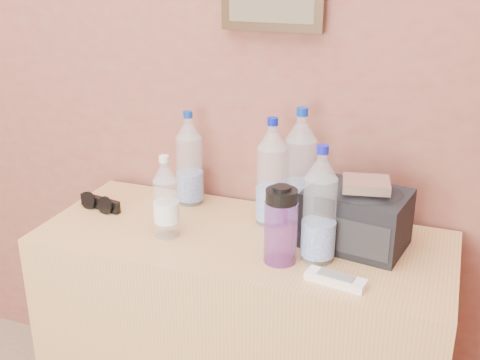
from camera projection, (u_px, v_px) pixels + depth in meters
name	position (u px, v px, depth m)	size (l,w,h in m)	color
dresser	(243.00, 343.00, 1.85)	(1.17, 0.49, 0.73)	#A0784F
pet_large_a	(189.00, 163.00, 1.89)	(0.08, 0.08, 0.30)	silver
pet_large_b	(272.00, 178.00, 1.74)	(0.09, 0.09, 0.32)	white
pet_large_c	(300.00, 172.00, 1.76)	(0.09, 0.09, 0.35)	silver
pet_large_d	(320.00, 211.00, 1.54)	(0.09, 0.09, 0.31)	#C5EBFE
pet_small	(166.00, 201.00, 1.68)	(0.07, 0.07, 0.24)	silver
nalgene_bottle	(281.00, 225.00, 1.54)	(0.09, 0.09, 0.21)	#6D2C86
sunglasses	(100.00, 203.00, 1.88)	(0.15, 0.06, 0.04)	black
ac_remote	(336.00, 280.00, 1.47)	(0.15, 0.05, 0.02)	beige
toiletry_bag	(356.00, 215.00, 1.63)	(0.27, 0.19, 0.18)	black
foil_packet	(366.00, 184.00, 1.56)	(0.12, 0.10, 0.03)	silver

